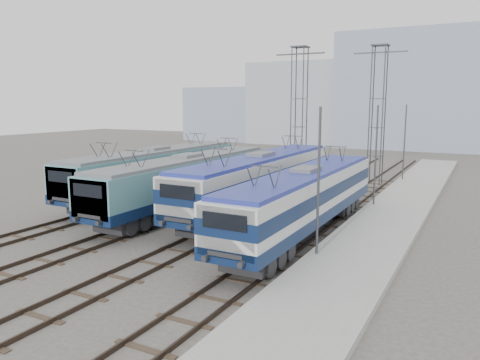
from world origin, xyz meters
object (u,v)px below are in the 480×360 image
locomotive_center_left (186,178)px  catenary_tower_east (378,109)px  mast_front (318,185)px  locomotive_far_right (304,196)px  catenary_tower_west (299,109)px  mast_rear (404,144)px  locomotive_far_left (155,169)px  locomotive_center_right (259,178)px  mast_mid (376,158)px

locomotive_center_left → catenary_tower_east: catenary_tower_east is taller
mast_front → locomotive_far_right: bearing=119.4°
locomotive_center_left → mast_front: 12.17m
locomotive_far_right → catenary_tower_west: (-6.75, 16.71, 4.41)m
locomotive_far_right → mast_rear: bearing=84.9°
locomotive_far_left → catenary_tower_west: catenary_tower_west is taller
locomotive_center_left → locomotive_center_right: size_ratio=0.96×
catenary_tower_east → catenary_tower_west: bearing=-162.9°
catenary_tower_west → mast_mid: (8.60, -8.00, -3.14)m
catenary_tower_west → catenary_tower_east: bearing=17.1°
locomotive_far_left → mast_rear: size_ratio=2.58×
mast_mid → mast_rear: (0.00, 12.00, 0.00)m
catenary_tower_west → mast_rear: size_ratio=1.71×
locomotive_center_right → catenary_tower_west: catenary_tower_west is taller
locomotive_center_right → catenary_tower_east: catenary_tower_east is taller
mast_mid → locomotive_far_left: bearing=-164.6°
locomotive_far_right → mast_rear: 20.83m
mast_mid → mast_rear: 12.00m
locomotive_far_left → mast_front: mast_front is taller
locomotive_center_left → catenary_tower_east: 19.31m
locomotive_center_left → locomotive_center_right: locomotive_center_right is taller
catenary_tower_east → mast_front: 22.32m
locomotive_far_left → locomotive_center_right: bearing=-4.4°
locomotive_far_right → mast_rear: (1.85, 20.71, 1.27)m
mast_front → mast_rear: (0.00, 24.00, 0.00)m
locomotive_center_right → locomotive_far_right: bearing=-40.3°
locomotive_center_right → locomotive_far_right: (4.50, -3.81, -0.12)m
mast_mid → locomotive_center_right: bearing=-142.3°
locomotive_center_right → mast_rear: 18.09m
locomotive_far_left → catenary_tower_east: 19.92m
locomotive_far_left → catenary_tower_east: catenary_tower_east is taller
locomotive_center_right → mast_rear: (6.35, 16.90, 1.14)m
locomotive_center_left → locomotive_center_right: 4.82m
locomotive_far_left → mast_mid: 15.97m
locomotive_center_left → locomotive_far_right: 9.24m
locomotive_center_right → locomotive_center_left: bearing=-158.9°
locomotive_far_right → mast_mid: 9.00m
mast_rear → locomotive_far_right: bearing=-95.1°
locomotive_far_left → mast_front: bearing=-26.9°
locomotive_center_left → mast_front: bearing=-26.3°
catenary_tower_west → locomotive_center_left: bearing=-98.7°
locomotive_center_left → locomotive_far_right: locomotive_center_left is taller
locomotive_far_right → mast_mid: (1.85, 8.71, 1.27)m
locomotive_center_right → catenary_tower_west: (-2.25, 12.90, 4.28)m
mast_rear → catenary_tower_east: bearing=-136.4°
locomotive_far_left → mast_mid: mast_mid is taller
locomotive_far_right → catenary_tower_east: catenary_tower_east is taller
catenary_tower_east → locomotive_center_right: bearing=-105.9°
locomotive_center_right → mast_mid: bearing=37.7°
locomotive_far_left → mast_rear: (15.35, 16.22, 1.25)m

